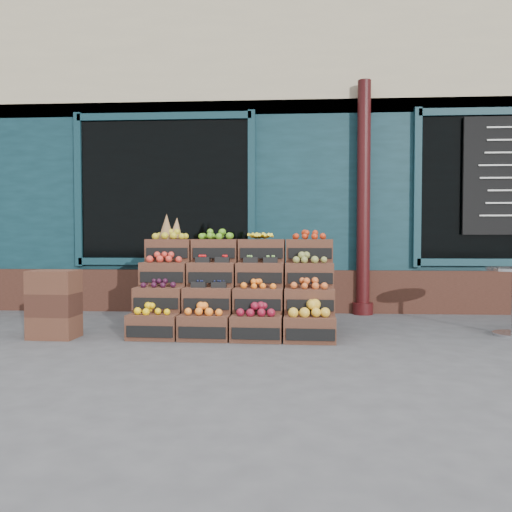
{
  "coord_description": "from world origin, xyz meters",
  "views": [
    {
      "loc": [
        0.14,
        -4.89,
        1.05
      ],
      "look_at": [
        -0.2,
        0.7,
        0.85
      ],
      "focal_mm": 35.0,
      "sensor_mm": 36.0,
      "label": 1
    }
  ],
  "objects": [
    {
      "name": "shopkeeper",
      "position": [
        -1.2,
        2.79,
        1.09
      ],
      "size": [
        0.82,
        0.56,
        2.19
      ],
      "primitive_type": "imported",
      "rotation": [
        0.0,
        0.0,
        3.19
      ],
      "color": "#1C6433",
      "rests_on": "ground"
    },
    {
      "name": "ground",
      "position": [
        0.0,
        0.0,
        0.0
      ],
      "size": [
        60.0,
        60.0,
        0.0
      ],
      "primitive_type": "plane",
      "color": "#424245",
      "rests_on": "ground"
    },
    {
      "name": "shop_facade",
      "position": [
        0.0,
        5.11,
        2.4
      ],
      "size": [
        12.0,
        6.24,
        4.8
      ],
      "color": "#0F2D35",
      "rests_on": "ground"
    },
    {
      "name": "crate_display",
      "position": [
        -0.42,
        0.63,
        0.41
      ],
      "size": [
        2.17,
        1.12,
        1.34
      ],
      "rotation": [
        0.0,
        0.0,
        -0.04
      ],
      "color": "#4A2A1D",
      "rests_on": "ground"
    },
    {
      "name": "spare_crates",
      "position": [
        -2.29,
        0.18,
        0.36
      ],
      "size": [
        0.49,
        0.35,
        0.71
      ],
      "rotation": [
        0.0,
        0.0,
        -0.04
      ],
      "color": "#4A2A1D",
      "rests_on": "ground"
    }
  ]
}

